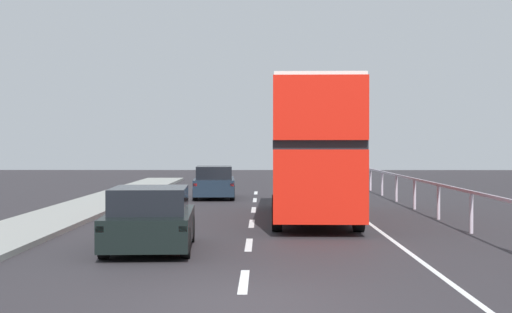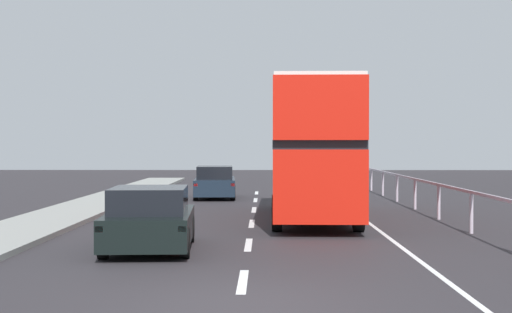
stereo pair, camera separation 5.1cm
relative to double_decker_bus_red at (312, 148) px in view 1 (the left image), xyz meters
name	(u,v)px [view 1 (the left image)]	position (x,y,z in m)	size (l,w,h in m)	color
ground_plane	(241,306)	(-1.91, -13.00, -2.31)	(74.53, 120.00, 0.10)	#2B282C
lane_paint_markings	(336,237)	(0.28, -4.90, -2.26)	(3.67, 46.00, 0.01)	silver
bridge_side_railing	(472,199)	(3.97, -4.00, -1.33)	(0.10, 42.00, 1.14)	#B7A8B7
double_decker_bus_red	(312,148)	(0.00, 0.00, 0.00)	(2.69, 10.39, 4.22)	red
hatchback_car_near	(150,220)	(-4.11, -7.31, -1.58)	(2.07, 4.19, 1.42)	black
sedan_car_ahead	(214,183)	(-3.72, 9.41, -1.58)	(1.95, 4.48, 1.42)	#172331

